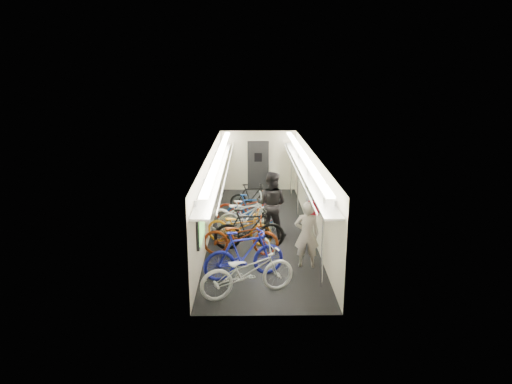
{
  "coord_description": "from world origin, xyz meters",
  "views": [
    {
      "loc": [
        -0.31,
        -13.04,
        4.62
      ],
      "look_at": [
        -0.15,
        0.2,
        1.15
      ],
      "focal_mm": 32.0,
      "sensor_mm": 36.0,
      "label": 1
    }
  ],
  "objects_px": {
    "bicycle_1": "(244,254)",
    "passenger_mid": "(271,204)",
    "passenger_near": "(307,234)",
    "backpack": "(314,208)",
    "bicycle_0": "(248,271)"
  },
  "relations": [
    {
      "from": "bicycle_1",
      "to": "passenger_mid",
      "type": "bearing_deg",
      "value": -32.93
    },
    {
      "from": "bicycle_0",
      "to": "passenger_near",
      "type": "xyz_separation_m",
      "value": [
        1.43,
        1.48,
        0.28
      ]
    },
    {
      "from": "bicycle_0",
      "to": "bicycle_1",
      "type": "bearing_deg",
      "value": -14.88
    },
    {
      "from": "passenger_near",
      "to": "backpack",
      "type": "distance_m",
      "value": 0.87
    },
    {
      "from": "bicycle_1",
      "to": "passenger_near",
      "type": "bearing_deg",
      "value": -85.6
    },
    {
      "from": "bicycle_1",
      "to": "backpack",
      "type": "bearing_deg",
      "value": -70.99
    },
    {
      "from": "bicycle_1",
      "to": "passenger_mid",
      "type": "height_order",
      "value": "passenger_mid"
    },
    {
      "from": "bicycle_1",
      "to": "backpack",
      "type": "height_order",
      "value": "backpack"
    },
    {
      "from": "bicycle_1",
      "to": "passenger_mid",
      "type": "relative_size",
      "value": 1.01
    },
    {
      "from": "passenger_near",
      "to": "passenger_mid",
      "type": "bearing_deg",
      "value": -67.43
    },
    {
      "from": "bicycle_1",
      "to": "backpack",
      "type": "distance_m",
      "value": 2.31
    },
    {
      "from": "bicycle_0",
      "to": "passenger_mid",
      "type": "distance_m",
      "value": 3.76
    },
    {
      "from": "passenger_mid",
      "to": "backpack",
      "type": "height_order",
      "value": "passenger_mid"
    },
    {
      "from": "bicycle_0",
      "to": "backpack",
      "type": "distance_m",
      "value": 2.84
    },
    {
      "from": "passenger_mid",
      "to": "backpack",
      "type": "relative_size",
      "value": 5.03
    }
  ]
}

